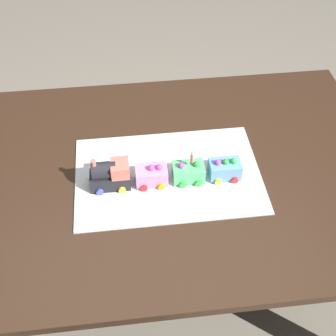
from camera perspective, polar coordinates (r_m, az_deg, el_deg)
The scene contains 8 objects.
ground_plane at distance 2.09m, azimuth 1.04°, elevation -14.29°, with size 8.00×8.00×0.00m, color gray.
dining_table at distance 1.57m, azimuth 1.34°, elevation -2.88°, with size 1.40×1.00×0.74m.
cake_board at distance 1.47m, azimuth 0.00°, elevation -0.86°, with size 0.60×0.40×0.00m, color silver.
cake_locomotive at distance 1.42m, azimuth -7.31°, elevation -0.86°, with size 0.14×0.08×0.12m.
cake_car_gondola_bubblegum at distance 1.43m, azimuth -2.07°, elevation -0.92°, with size 0.10×0.08×0.07m.
cake_car_caboose_mint_green at distance 1.44m, azimuth 2.58°, elevation -0.52°, with size 0.10×0.08×0.07m.
cake_car_tanker_sky_blue at distance 1.46m, azimuth 7.17°, elevation -0.11°, with size 0.10×0.08×0.07m.
birthday_candle at distance 1.39m, azimuth 3.02°, elevation 1.38°, with size 0.01×0.01×0.05m.
Camera 1 is at (-0.16, -1.02, 1.82)m, focal length 48.35 mm.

